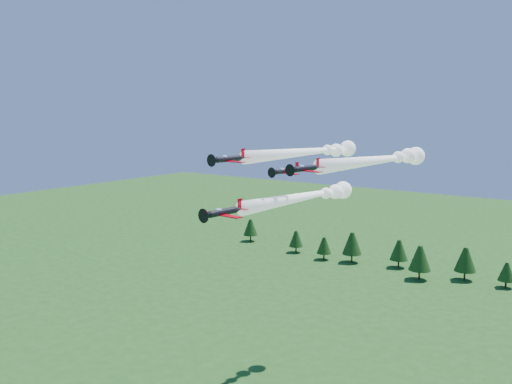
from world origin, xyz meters
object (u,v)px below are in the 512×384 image
Objects in this scene: plane_lead at (307,196)px; plane_slot at (285,171)px; plane_right at (382,159)px; plane_left at (310,151)px.

plane_lead is 9.86m from plane_slot.
plane_lead is 1.03× the size of plane_right.
plane_lead is at bearing -139.27° from plane_right.
plane_left is 19.61m from plane_slot.
plane_left is (-5.67, 10.47, 7.75)m from plane_lead.
plane_slot is (0.05, -8.15, 5.55)m from plane_lead.
plane_left is 5.98× the size of plane_slot.
plane_right reaches higher than plane_slot.
plane_right is 19.81m from plane_slot.
plane_lead is 5.68× the size of plane_slot.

